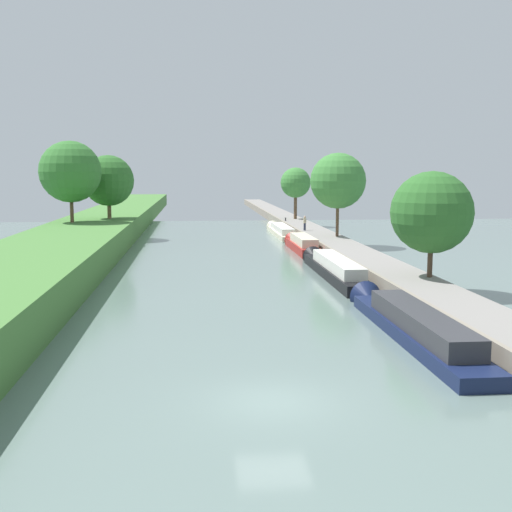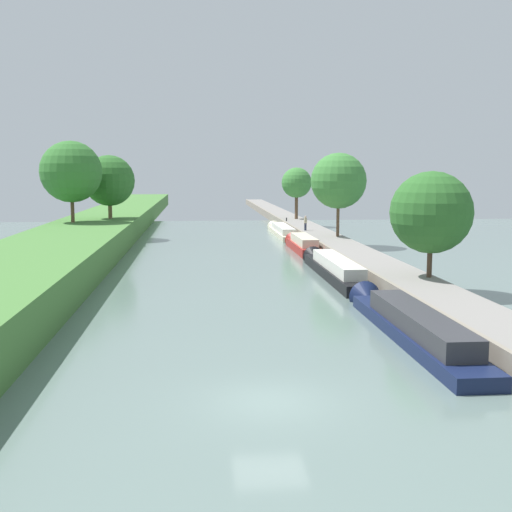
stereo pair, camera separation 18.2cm
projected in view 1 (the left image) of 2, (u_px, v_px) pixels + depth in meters
ground_plane at (273, 402)px, 21.63m from camera, size 160.00×160.00×0.00m
narrowboat_navy at (410, 323)px, 30.24m from camera, size 2.01×16.15×2.15m
narrowboat_black at (334, 268)px, 47.34m from camera, size 1.89×16.67×2.07m
narrowboat_red at (302, 244)px, 62.87m from camera, size 1.88×11.84×2.06m
narrowboat_cream at (281, 231)px, 78.17m from camera, size 1.84×16.41×1.86m
tree_rightbank_midnear at (432, 212)px, 39.79m from camera, size 5.14×5.14×6.67m
tree_rightbank_midfar at (338, 181)px, 64.79m from camera, size 5.66×5.66×8.50m
tree_rightbank_far at (296, 183)px, 88.82m from camera, size 4.20×4.20×7.16m
tree_leftbank_downstream at (108, 181)px, 71.70m from camera, size 5.71×5.71×7.14m
tree_leftbank_upstream at (70, 172)px, 66.23m from camera, size 6.39×6.39×8.48m
person_walking at (305, 223)px, 71.97m from camera, size 0.34×0.34×1.66m
mooring_bollard_far at (286, 219)px, 85.76m from camera, size 0.16×0.16×0.45m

